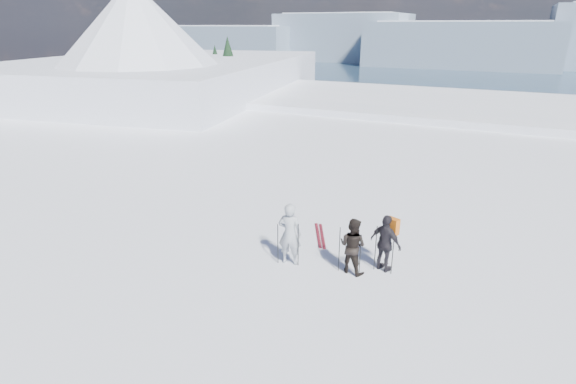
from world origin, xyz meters
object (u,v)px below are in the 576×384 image
skier_grey (290,234)px  skis_loose (320,235)px  skier_dark (352,246)px  skier_pack (386,243)px

skier_grey → skis_loose: 2.11m
skier_dark → skis_loose: skier_dark is taller
skier_grey → skier_dark: bearing=-178.8°
skier_dark → skis_loose: 2.37m
skier_grey → skier_dark: skier_grey is taller
skis_loose → skier_dark: bearing=-46.9°
skier_grey → skier_pack: skier_grey is taller
skier_dark → skis_loose: size_ratio=0.97×
skier_dark → skier_pack: skier_pack is taller
skier_dark → skis_loose: (-1.53, 1.64, -0.75)m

